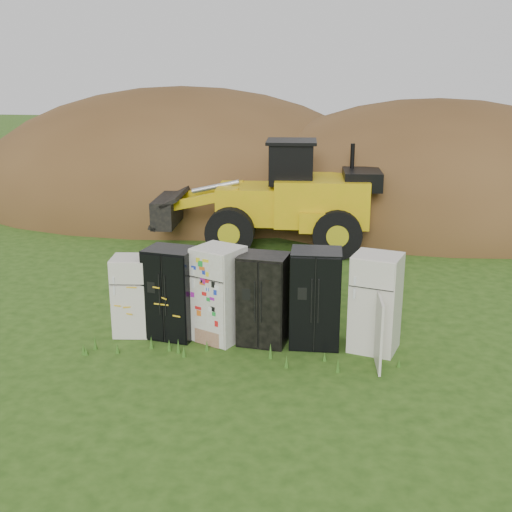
{
  "coord_description": "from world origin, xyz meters",
  "views": [
    {
      "loc": [
        1.86,
        -11.53,
        5.15
      ],
      "look_at": [
        -0.14,
        2.0,
        1.15
      ],
      "focal_mm": 45.0,
      "sensor_mm": 36.0,
      "label": 1
    }
  ],
  "objects": [
    {
      "name": "ground",
      "position": [
        0.0,
        0.0,
        0.0
      ],
      "size": [
        120.0,
        120.0,
        0.0
      ],
      "primitive_type": "plane",
      "color": "#264712",
      "rests_on": "ground"
    },
    {
      "name": "fridge_leftmost",
      "position": [
        -2.36,
        0.02,
        0.8
      ],
      "size": [
        0.79,
        0.76,
        1.6
      ],
      "primitive_type": null,
      "rotation": [
        0.0,
        0.0,
        0.12
      ],
      "color": "beige",
      "rests_on": "ground"
    },
    {
      "name": "fridge_black_side",
      "position": [
        -1.53,
        0.03,
        0.91
      ],
      "size": [
        1.06,
        0.9,
        1.82
      ],
      "primitive_type": null,
      "rotation": [
        0.0,
        0.0,
        -0.18
      ],
      "color": "black",
      "rests_on": "ground"
    },
    {
      "name": "fridge_sticker",
      "position": [
        -0.57,
        0.0,
        0.94
      ],
      "size": [
        1.09,
        1.06,
        1.89
      ],
      "primitive_type": null,
      "rotation": [
        0.0,
        0.0,
        -0.43
      ],
      "color": "silver",
      "rests_on": "ground"
    },
    {
      "name": "fridge_dark_mid",
      "position": [
        0.3,
        -0.03,
        0.89
      ],
      "size": [
        0.99,
        0.84,
        1.78
      ],
      "primitive_type": null,
      "rotation": [
        0.0,
        0.0,
        -0.12
      ],
      "color": "black",
      "rests_on": "ground"
    },
    {
      "name": "fridge_black_right",
      "position": [
        1.3,
        0.03,
        0.95
      ],
      "size": [
        0.97,
        0.82,
        1.89
      ],
      "primitive_type": null,
      "rotation": [
        0.0,
        0.0,
        0.04
      ],
      "color": "black",
      "rests_on": "ground"
    },
    {
      "name": "fridge_open_door",
      "position": [
        2.43,
        -0.04,
        0.94
      ],
      "size": [
        1.03,
        0.99,
        1.87
      ],
      "primitive_type": null,
      "rotation": [
        0.0,
        0.0,
        -0.28
      ],
      "color": "beige",
      "rests_on": "ground"
    },
    {
      "name": "wheel_loader",
      "position": [
        -0.65,
        6.93,
        1.59
      ],
      "size": [
        6.77,
        3.13,
        3.19
      ],
      "primitive_type": null,
      "rotation": [
        0.0,
        0.0,
        0.07
      ],
      "color": "gold",
      "rests_on": "ground"
    },
    {
      "name": "dirt_mound_right",
      "position": [
        4.85,
        12.06,
        0.0
      ],
      "size": [
        15.17,
        11.13,
        8.36
      ],
      "primitive_type": "ellipsoid",
      "color": "#4B3118",
      "rests_on": "ground"
    },
    {
      "name": "dirt_mound_left",
      "position": [
        -4.83,
        13.67,
        0.0
      ],
      "size": [
        17.49,
        13.12,
        9.02
      ],
      "primitive_type": "ellipsoid",
      "color": "#4B3118",
      "rests_on": "ground"
    }
  ]
}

